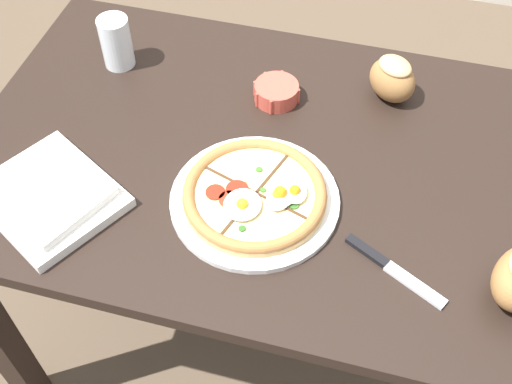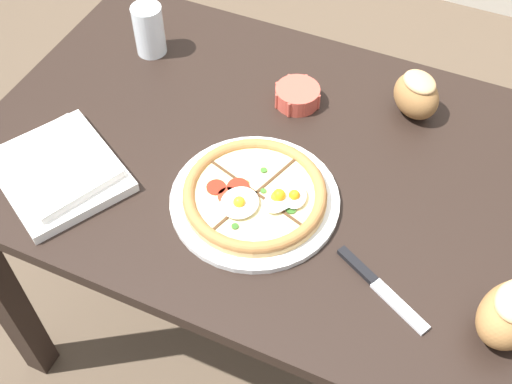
% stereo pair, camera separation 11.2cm
% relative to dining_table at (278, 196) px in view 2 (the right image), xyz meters
% --- Properties ---
extents(ground_plane, '(12.00, 12.00, 0.00)m').
position_rel_dining_table_xyz_m(ground_plane, '(0.00, 0.00, -0.61)').
color(ground_plane, brown).
extents(dining_table, '(1.16, 0.75, 0.73)m').
position_rel_dining_table_xyz_m(dining_table, '(0.00, 0.00, 0.00)').
color(dining_table, black).
rests_on(dining_table, ground_plane).
extents(pizza, '(0.30, 0.30, 0.05)m').
position_rel_dining_table_xyz_m(pizza, '(0.00, -0.12, 0.14)').
color(pizza, white).
rests_on(pizza, dining_table).
extents(ramekin_bowl, '(0.10, 0.10, 0.04)m').
position_rel_dining_table_xyz_m(ramekin_bowl, '(-0.03, 0.15, 0.14)').
color(ramekin_bowl, '#C64C3D').
rests_on(ramekin_bowl, dining_table).
extents(napkin_folded, '(0.31, 0.29, 0.04)m').
position_rel_dining_table_xyz_m(napkin_folded, '(-0.35, -0.21, 0.13)').
color(napkin_folded, silver).
rests_on(napkin_folded, dining_table).
extents(bread_piece_near, '(0.13, 0.12, 0.09)m').
position_rel_dining_table_xyz_m(bread_piece_near, '(0.19, 0.22, 0.17)').
color(bread_piece_near, olive).
rests_on(bread_piece_near, dining_table).
extents(bread_piece_mid, '(0.13, 0.14, 0.11)m').
position_rel_dining_table_xyz_m(bread_piece_mid, '(0.45, -0.19, 0.17)').
color(bread_piece_mid, '#A3703D').
rests_on(bread_piece_mid, dining_table).
extents(knife_main, '(0.18, 0.10, 0.01)m').
position_rel_dining_table_xyz_m(knife_main, '(0.26, -0.20, 0.12)').
color(knife_main, silver).
rests_on(knife_main, dining_table).
extents(water_glass, '(0.07, 0.07, 0.11)m').
position_rel_dining_table_xyz_m(water_glass, '(-0.38, 0.18, 0.17)').
color(water_glass, white).
rests_on(water_glass, dining_table).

